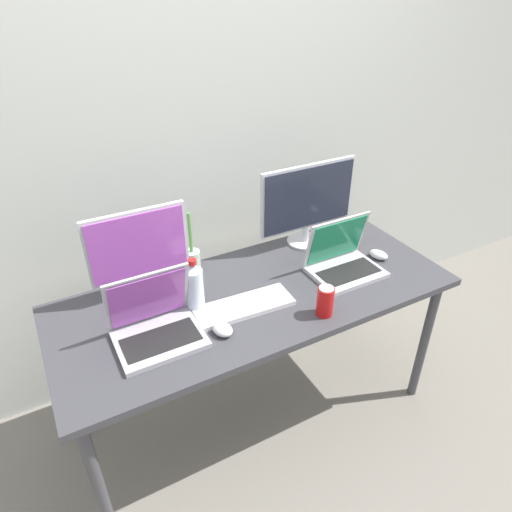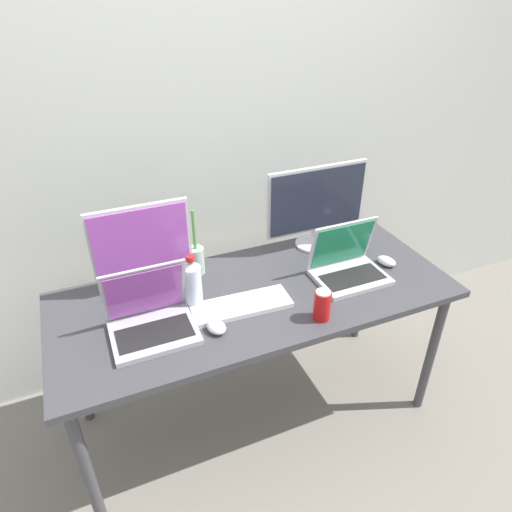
{
  "view_description": "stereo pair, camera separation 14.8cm",
  "coord_description": "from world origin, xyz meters",
  "px_view_note": "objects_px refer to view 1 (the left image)",
  "views": [
    {
      "loc": [
        -0.74,
        -1.35,
        1.88
      ],
      "look_at": [
        0.0,
        0.0,
        0.92
      ],
      "focal_mm": 32.0,
      "sensor_mm": 36.0,
      "label": 1
    },
    {
      "loc": [
        -0.6,
        -1.42,
        1.88
      ],
      "look_at": [
        0.0,
        0.0,
        0.92
      ],
      "focal_mm": 32.0,
      "sensor_mm": 36.0,
      "label": 2
    }
  ],
  "objects_px": {
    "laptop_silver": "(155,323)",
    "mouse_by_keyboard": "(379,255)",
    "laptop_secondary": "(342,260)",
    "mouse_by_laptop": "(222,329)",
    "work_desk": "(256,305)",
    "monitor_center": "(308,201)",
    "bamboo_vase": "(193,262)",
    "monitor_left": "(139,252)",
    "soda_can_near_keyboard": "(325,301)",
    "water_bottle": "(194,287)",
    "keyboard_main": "(244,306)"
  },
  "relations": [
    {
      "from": "laptop_silver",
      "to": "mouse_by_laptop",
      "type": "height_order",
      "value": "laptop_silver"
    },
    {
      "from": "mouse_by_laptop",
      "to": "soda_can_near_keyboard",
      "type": "relative_size",
      "value": 0.72
    },
    {
      "from": "monitor_left",
      "to": "laptop_secondary",
      "type": "relative_size",
      "value": 1.31
    },
    {
      "from": "laptop_silver",
      "to": "water_bottle",
      "type": "xyz_separation_m",
      "value": [
        0.19,
        0.08,
        0.05
      ]
    },
    {
      "from": "keyboard_main",
      "to": "laptop_silver",
      "type": "bearing_deg",
      "value": -178.51
    },
    {
      "from": "work_desk",
      "to": "mouse_by_laptop",
      "type": "distance_m",
      "value": 0.3
    },
    {
      "from": "laptop_secondary",
      "to": "mouse_by_laptop",
      "type": "xyz_separation_m",
      "value": [
        -0.65,
        -0.13,
        -0.04
      ]
    },
    {
      "from": "monitor_left",
      "to": "monitor_center",
      "type": "xyz_separation_m",
      "value": [
        0.82,
        0.03,
        0.02
      ]
    },
    {
      "from": "monitor_center",
      "to": "soda_can_near_keyboard",
      "type": "relative_size",
      "value": 3.99
    },
    {
      "from": "laptop_silver",
      "to": "keyboard_main",
      "type": "height_order",
      "value": "laptop_silver"
    },
    {
      "from": "monitor_center",
      "to": "laptop_secondary",
      "type": "height_order",
      "value": "monitor_center"
    },
    {
      "from": "work_desk",
      "to": "monitor_center",
      "type": "height_order",
      "value": "monitor_center"
    },
    {
      "from": "mouse_by_laptop",
      "to": "laptop_secondary",
      "type": "bearing_deg",
      "value": -2.99
    },
    {
      "from": "monitor_left",
      "to": "keyboard_main",
      "type": "height_order",
      "value": "monitor_left"
    },
    {
      "from": "mouse_by_keyboard",
      "to": "bamboo_vase",
      "type": "height_order",
      "value": "bamboo_vase"
    },
    {
      "from": "water_bottle",
      "to": "soda_can_near_keyboard",
      "type": "distance_m",
      "value": 0.51
    },
    {
      "from": "water_bottle",
      "to": "bamboo_vase",
      "type": "height_order",
      "value": "bamboo_vase"
    },
    {
      "from": "monitor_center",
      "to": "soda_can_near_keyboard",
      "type": "distance_m",
      "value": 0.58
    },
    {
      "from": "monitor_center",
      "to": "mouse_by_keyboard",
      "type": "xyz_separation_m",
      "value": [
        0.22,
        -0.29,
        -0.2
      ]
    },
    {
      "from": "monitor_center",
      "to": "laptop_secondary",
      "type": "relative_size",
      "value": 1.63
    },
    {
      "from": "laptop_secondary",
      "to": "bamboo_vase",
      "type": "bearing_deg",
      "value": 155.04
    },
    {
      "from": "monitor_left",
      "to": "mouse_by_laptop",
      "type": "xyz_separation_m",
      "value": [
        0.18,
        -0.39,
        -0.18
      ]
    },
    {
      "from": "laptop_silver",
      "to": "keyboard_main",
      "type": "relative_size",
      "value": 0.78
    },
    {
      "from": "laptop_silver",
      "to": "laptop_secondary",
      "type": "height_order",
      "value": "laptop_silver"
    },
    {
      "from": "bamboo_vase",
      "to": "laptop_silver",
      "type": "bearing_deg",
      "value": -131.48
    },
    {
      "from": "work_desk",
      "to": "keyboard_main",
      "type": "xyz_separation_m",
      "value": [
        -0.09,
        -0.07,
        0.08
      ]
    },
    {
      "from": "keyboard_main",
      "to": "mouse_by_laptop",
      "type": "xyz_separation_m",
      "value": [
        -0.14,
        -0.09,
        0.01
      ]
    },
    {
      "from": "soda_can_near_keyboard",
      "to": "bamboo_vase",
      "type": "relative_size",
      "value": 0.41
    },
    {
      "from": "work_desk",
      "to": "mouse_by_laptop",
      "type": "height_order",
      "value": "mouse_by_laptop"
    },
    {
      "from": "laptop_secondary",
      "to": "mouse_by_laptop",
      "type": "bearing_deg",
      "value": -168.93
    },
    {
      "from": "work_desk",
      "to": "soda_can_near_keyboard",
      "type": "distance_m",
      "value": 0.33
    },
    {
      "from": "laptop_secondary",
      "to": "mouse_by_laptop",
      "type": "distance_m",
      "value": 0.66
    },
    {
      "from": "mouse_by_keyboard",
      "to": "bamboo_vase",
      "type": "xyz_separation_m",
      "value": [
        -0.82,
        0.28,
        0.05
      ]
    },
    {
      "from": "water_bottle",
      "to": "mouse_by_laptop",
      "type": "bearing_deg",
      "value": -80.28
    },
    {
      "from": "soda_can_near_keyboard",
      "to": "mouse_by_laptop",
      "type": "bearing_deg",
      "value": 167.52
    },
    {
      "from": "monitor_center",
      "to": "mouse_by_keyboard",
      "type": "relative_size",
      "value": 5.44
    },
    {
      "from": "keyboard_main",
      "to": "mouse_by_laptop",
      "type": "relative_size",
      "value": 4.42
    },
    {
      "from": "monitor_left",
      "to": "laptop_secondary",
      "type": "distance_m",
      "value": 0.88
    },
    {
      "from": "laptop_secondary",
      "to": "work_desk",
      "type": "bearing_deg",
      "value": 174.95
    },
    {
      "from": "laptop_secondary",
      "to": "soda_can_near_keyboard",
      "type": "bearing_deg",
      "value": -139.36
    },
    {
      "from": "laptop_silver",
      "to": "mouse_by_keyboard",
      "type": "xyz_separation_m",
      "value": [
        1.08,
        0.02,
        -0.04
      ]
    },
    {
      "from": "keyboard_main",
      "to": "bamboo_vase",
      "type": "distance_m",
      "value": 0.33
    },
    {
      "from": "monitor_left",
      "to": "soda_can_near_keyboard",
      "type": "bearing_deg",
      "value": -39.51
    },
    {
      "from": "work_desk",
      "to": "keyboard_main",
      "type": "relative_size",
      "value": 4.2
    },
    {
      "from": "water_bottle",
      "to": "mouse_by_keyboard",
      "type": "bearing_deg",
      "value": -3.43
    },
    {
      "from": "mouse_by_keyboard",
      "to": "water_bottle",
      "type": "distance_m",
      "value": 0.9
    },
    {
      "from": "laptop_silver",
      "to": "soda_can_near_keyboard",
      "type": "bearing_deg",
      "value": -17.29
    },
    {
      "from": "soda_can_near_keyboard",
      "to": "work_desk",
      "type": "bearing_deg",
      "value": 123.54
    },
    {
      "from": "mouse_by_keyboard",
      "to": "soda_can_near_keyboard",
      "type": "relative_size",
      "value": 0.73
    },
    {
      "from": "monitor_center",
      "to": "laptop_secondary",
      "type": "distance_m",
      "value": 0.33
    }
  ]
}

